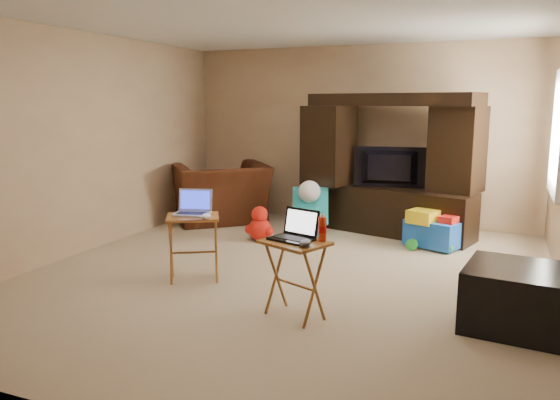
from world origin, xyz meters
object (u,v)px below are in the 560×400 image
at_px(push_toy, 432,229).
at_px(entertainment_center, 390,165).
at_px(tray_table_right, 295,279).
at_px(mouse_right, 305,243).
at_px(mouse_left, 206,216).
at_px(plush_toy, 260,223).
at_px(television, 389,168).
at_px(laptop_left, 191,203).
at_px(laptop_right, 291,225).
at_px(recliner, 220,193).
at_px(ottoman, 517,298).
at_px(water_bottle, 322,229).
at_px(tray_table_left, 194,248).
at_px(child_rocker, 306,212).

bearing_deg(push_toy, entertainment_center, 159.21).
relative_size(entertainment_center, push_toy, 3.61).
relative_size(tray_table_right, mouse_right, 4.92).
bearing_deg(mouse_left, plush_toy, 97.95).
relative_size(television, laptop_left, 2.77).
xyz_separation_m(plush_toy, push_toy, (2.05, 0.42, 0.01)).
relative_size(plush_toy, laptop_right, 1.33).
xyz_separation_m(entertainment_center, mouse_left, (-1.17, -2.74, -0.25)).
xyz_separation_m(plush_toy, laptop_right, (1.25, -2.15, 0.53)).
height_order(plush_toy, push_toy, push_toy).
bearing_deg(recliner, ottoman, 106.08).
distance_m(recliner, push_toy, 3.06).
bearing_deg(mouse_left, laptop_right, -22.26).
xyz_separation_m(laptop_right, water_bottle, (0.24, 0.06, -0.02)).
bearing_deg(water_bottle, mouse_right, -109.29).
distance_m(tray_table_left, mouse_right, 1.54).
bearing_deg(laptop_right, tray_table_left, 175.33).
xyz_separation_m(television, push_toy, (0.64, -0.54, -0.64)).
relative_size(laptop_right, water_bottle, 1.70).
bearing_deg(tray_table_right, plush_toy, 143.81).
bearing_deg(television, child_rocker, 20.04).
height_order(ottoman, tray_table_right, tray_table_right).
relative_size(push_toy, mouse_right, 4.83).
xyz_separation_m(tray_table_left, mouse_right, (1.37, -0.62, 0.34)).
height_order(entertainment_center, television, entertainment_center).
bearing_deg(mouse_right, laptop_right, 140.53).
bearing_deg(tray_table_left, recliner, 83.08).
xyz_separation_m(ottoman, tray_table_right, (-1.65, -0.45, 0.08)).
distance_m(television, tray_table_right, 3.18).
xyz_separation_m(ottoman, mouse_left, (-2.69, -0.02, 0.43)).
relative_size(tray_table_right, water_bottle, 3.25).
bearing_deg(ottoman, mouse_left, -179.59).
relative_size(child_rocker, ottoman, 0.84).
bearing_deg(mouse_left, tray_table_left, 159.78).
relative_size(plush_toy, water_bottle, 2.26).
bearing_deg(plush_toy, mouse_right, -58.19).
distance_m(television, laptop_right, 3.11).
bearing_deg(recliner, tray_table_right, 86.23).
height_order(recliner, tray_table_right, recliner).
relative_size(tray_table_right, mouse_left, 4.85).
distance_m(recliner, tray_table_right, 3.74).
height_order(television, water_bottle, television).
bearing_deg(tray_table_left, child_rocker, 49.75).
xyz_separation_m(entertainment_center, tray_table_right, (-0.12, -3.17, -0.60)).
height_order(recliner, laptop_left, laptop_left).
xyz_separation_m(tray_table_right, laptop_right, (-0.04, 0.02, 0.44)).
xyz_separation_m(recliner, push_toy, (3.03, -0.38, -0.19)).
bearing_deg(television, ottoman, 112.60).
xyz_separation_m(laptop_left, mouse_left, (0.22, -0.10, -0.09)).
bearing_deg(mouse_right, push_toy, 76.95).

